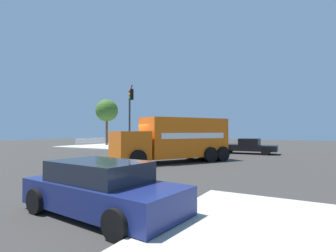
% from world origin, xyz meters
% --- Properties ---
extents(ground_plane, '(100.00, 100.00, 0.00)m').
position_xyz_m(ground_plane, '(0.00, 0.00, 0.00)').
color(ground_plane, '#33302D').
extents(sidewalk_corner_near, '(12.62, 12.62, 0.14)m').
position_xyz_m(sidewalk_corner_near, '(-12.83, -12.83, 0.07)').
color(sidewalk_corner_near, '#B2ADA0').
rests_on(sidewalk_corner_near, ground).
extents(delivery_truck, '(7.93, 6.21, 2.92)m').
position_xyz_m(delivery_truck, '(-0.77, 1.37, 1.51)').
color(delivery_truck, orange).
rests_on(delivery_truck, ground).
extents(traffic_light_primary, '(3.66, 3.16, 6.15)m').
position_xyz_m(traffic_light_primary, '(-6.01, -6.52, 4.21)').
color(traffic_light_primary, '#38383D').
rests_on(traffic_light_primary, sidewalk_corner_near).
extents(pickup_black, '(2.48, 5.30, 1.38)m').
position_xyz_m(pickup_black, '(-9.63, 4.07, 0.73)').
color(pickup_black, black).
rests_on(pickup_black, ground).
extents(sedan_navy, '(2.37, 4.46, 1.31)m').
position_xyz_m(sedan_navy, '(9.78, 4.88, 0.63)').
color(sedan_navy, navy).
rests_on(sedan_navy, ground).
extents(pedestrian_near_corner, '(0.22, 0.53, 1.67)m').
position_xyz_m(pedestrian_near_corner, '(-14.59, -9.89, 1.09)').
color(pedestrian_near_corner, navy).
rests_on(pedestrian_near_corner, sidewalk_corner_near).
extents(pedestrian_crossing, '(0.35, 0.48, 1.63)m').
position_xyz_m(pedestrian_crossing, '(-15.00, -12.27, 1.07)').
color(pedestrian_crossing, gray).
rests_on(pedestrian_crossing, sidewalk_corner_near).
extents(picket_fence_run, '(5.68, 0.05, 0.95)m').
position_xyz_m(picket_fence_run, '(-12.83, -18.90, 0.62)').
color(picket_fence_run, silver).
rests_on(picket_fence_run, sidewalk_corner_near).
extents(shade_tree_near, '(3.08, 3.08, 6.32)m').
position_xyz_m(shade_tree_near, '(-12.64, -15.74, 4.89)').
color(shade_tree_near, brown).
rests_on(shade_tree_near, sidewalk_corner_near).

